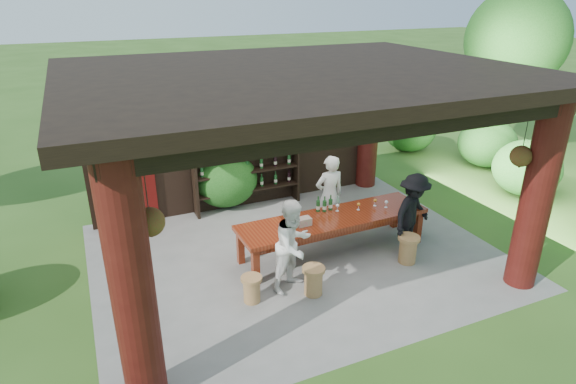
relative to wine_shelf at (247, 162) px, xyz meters
name	(u,v)px	position (x,y,z in m)	size (l,w,h in m)	color
ground	(296,255)	(0.11, -2.45, -1.10)	(90.00, 90.00, 0.00)	#2D5119
pavilion	(287,142)	(0.09, -2.02, 1.04)	(7.50, 6.00, 3.60)	slate
wine_shelf	(247,162)	(0.00, 0.00, 0.00)	(2.48, 0.38, 2.18)	black
tasting_table	(333,222)	(0.79, -2.63, -0.46)	(3.73, 1.04, 0.75)	#5C1C0D
stool_near_left	(313,280)	(-0.17, -3.72, -0.83)	(0.38, 0.38, 0.50)	olive
stool_near_right	(408,249)	(1.88, -3.52, -0.81)	(0.40, 0.40, 0.53)	olive
stool_far_left	(252,288)	(-1.18, -3.50, -0.85)	(0.35, 0.35, 0.46)	olive
host	(329,196)	(1.08, -1.91, -0.25)	(0.62, 0.41, 1.70)	silver
guest_woman	(294,245)	(-0.39, -3.39, -0.29)	(0.78, 0.61, 1.60)	white
guest_man	(413,214)	(2.18, -3.19, -0.30)	(1.02, 0.59, 1.58)	black
table_bottles	(324,203)	(0.75, -2.32, -0.19)	(0.33, 0.13, 0.31)	#194C1E
table_glasses	(364,205)	(1.51, -2.54, -0.27)	(1.02, 0.31, 0.15)	silver
napkin_basket	(304,221)	(0.13, -2.70, -0.28)	(0.26, 0.18, 0.14)	#BF6672
shrubs	(385,192)	(2.61, -1.66, -0.53)	(14.39, 9.51, 1.36)	#194C14
trees	(393,56)	(3.06, -0.94, 2.27)	(21.05, 11.00, 4.80)	#3F2819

